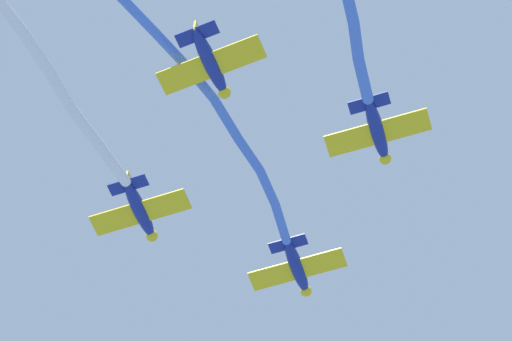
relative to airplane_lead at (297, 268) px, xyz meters
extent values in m
ellipsoid|color=navy|center=(0.08, 0.09, -0.01)|extent=(3.99, 4.18, 0.98)
sphere|color=yellow|center=(-1.48, -1.59, -0.01)|extent=(1.18, 1.18, 0.83)
ellipsoid|color=black|center=(-0.33, -0.35, 0.36)|extent=(1.30, 1.32, 0.52)
cube|color=yellow|center=(-0.03, -0.03, -0.14)|extent=(6.23, 5.96, 0.13)
cube|color=navy|center=(1.45, 1.56, 0.07)|extent=(2.62, 2.53, 0.11)
cube|color=yellow|center=(1.39, 1.49, 0.59)|extent=(0.84, 0.89, 1.35)
cylinder|color=#4C75DB|center=(2.71, 3.05, -0.07)|extent=(2.49, 2.81, 0.65)
cylinder|color=#4C75DB|center=(4.69, 5.14, 0.13)|extent=(2.51, 2.27, 1.12)
cylinder|color=#4C75DB|center=(6.85, 6.89, 0.25)|extent=(2.79, 2.23, 0.83)
cylinder|color=#4C75DB|center=(9.32, 8.67, 0.39)|extent=(3.04, 2.36, 1.13)
cylinder|color=#4C75DB|center=(11.79, 10.29, 0.54)|extent=(2.74, 1.96, 0.79)
cylinder|color=#4C75DB|center=(14.44, 11.67, 0.54)|extent=(3.21, 1.95, 0.79)
cylinder|color=#4C75DB|center=(17.37, 12.99, 0.78)|extent=(3.28, 1.86, 1.01)
sphere|color=#4C75DB|center=(1.72, 1.85, -0.07)|extent=(0.64, 0.64, 0.64)
sphere|color=#4C75DB|center=(3.71, 4.25, -0.08)|extent=(0.64, 0.64, 0.64)
sphere|color=#4C75DB|center=(5.67, 6.04, 0.33)|extent=(0.64, 0.64, 0.64)
sphere|color=#4C75DB|center=(8.04, 7.75, 0.17)|extent=(0.64, 0.64, 0.64)
sphere|color=#4C75DB|center=(10.60, 9.58, 0.61)|extent=(0.64, 0.64, 0.64)
sphere|color=#4C75DB|center=(12.98, 10.99, 0.47)|extent=(0.64, 0.64, 0.64)
sphere|color=#4C75DB|center=(15.89, 12.36, 0.61)|extent=(0.64, 0.64, 0.64)
ellipsoid|color=navy|center=(12.09, 0.21, -0.41)|extent=(4.02, 4.16, 0.98)
sphere|color=yellow|center=(10.51, -1.45, -0.41)|extent=(1.18, 1.18, 0.83)
ellipsoid|color=black|center=(11.68, -0.22, -0.04)|extent=(1.30, 1.32, 0.52)
cube|color=yellow|center=(11.98, 0.09, -0.54)|extent=(6.19, 5.99, 0.13)
cube|color=navy|center=(13.48, 1.68, -0.33)|extent=(2.61, 2.54, 0.11)
cube|color=yellow|center=(13.41, 1.61, 0.19)|extent=(0.85, 0.88, 1.35)
cylinder|color=white|center=(15.05, 2.97, -0.58)|extent=(3.11, 2.60, 0.98)
cylinder|color=white|center=(17.63, 4.94, -0.78)|extent=(3.05, 2.50, 0.94)
cylinder|color=white|center=(20.02, 6.98, -1.06)|extent=(2.82, 2.69, 1.17)
cylinder|color=white|center=(22.21, 9.05, -1.45)|extent=(2.79, 2.50, 1.21)
cylinder|color=white|center=(24.70, 11.05, -1.82)|extent=(3.31, 2.65, 1.11)
sphere|color=white|center=(13.74, 1.96, -0.47)|extent=(0.73, 0.73, 0.73)
sphere|color=white|center=(16.35, 3.99, -0.68)|extent=(0.73, 0.73, 0.73)
sphere|color=white|center=(18.92, 5.90, -0.87)|extent=(0.73, 0.73, 0.73)
sphere|color=white|center=(21.12, 8.07, -1.24)|extent=(0.73, 0.73, 0.73)
sphere|color=white|center=(23.31, 10.02, -1.65)|extent=(0.73, 0.73, 0.73)
ellipsoid|color=navy|center=(-0.04, 12.10, 0.29)|extent=(3.94, 4.22, 0.98)
sphere|color=yellow|center=(-1.58, 10.39, 0.29)|extent=(1.18, 1.18, 0.83)
ellipsoid|color=black|center=(-0.45, 11.65, 0.66)|extent=(1.29, 1.33, 0.52)
cube|color=yellow|center=(-0.15, 11.97, 0.16)|extent=(6.28, 5.89, 0.13)
cube|color=navy|center=(1.31, 13.59, 0.37)|extent=(2.64, 2.51, 0.11)
cube|color=yellow|center=(1.24, 13.52, 0.89)|extent=(0.83, 0.90, 1.35)
cylinder|color=#4C75DB|center=(2.41, 14.90, 0.53)|extent=(2.47, 2.53, 1.50)
cylinder|color=#4C75DB|center=(3.92, 16.90, 0.98)|extent=(2.10, 2.39, 1.17)
cylinder|color=#4C75DB|center=(5.29, 18.75, 1.37)|extent=(2.20, 2.23, 1.36)
sphere|color=#4C75DB|center=(1.56, 13.88, 0.23)|extent=(0.75, 0.75, 0.75)
sphere|color=#4C75DB|center=(3.25, 15.92, 0.83)|extent=(0.75, 0.75, 0.75)
sphere|color=#4C75DB|center=(4.58, 17.88, 1.13)|extent=(0.75, 0.75, 0.75)
ellipsoid|color=navy|center=(11.96, 12.22, -0.21)|extent=(4.17, 4.00, 0.98)
sphere|color=yellow|center=(10.29, 10.65, -0.21)|extent=(1.18, 1.18, 0.83)
ellipsoid|color=black|center=(11.53, 11.81, 0.16)|extent=(1.32, 1.30, 0.52)
cube|color=yellow|center=(11.84, 12.11, -0.34)|extent=(5.97, 6.21, 0.13)
cube|color=navy|center=(13.44, 13.60, -0.13)|extent=(2.53, 2.62, 0.11)
cube|color=yellow|center=(13.37, 13.54, 0.39)|extent=(0.89, 0.84, 1.35)
camera|label=1|loc=(19.77, 36.40, -57.07)|focal=68.96mm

